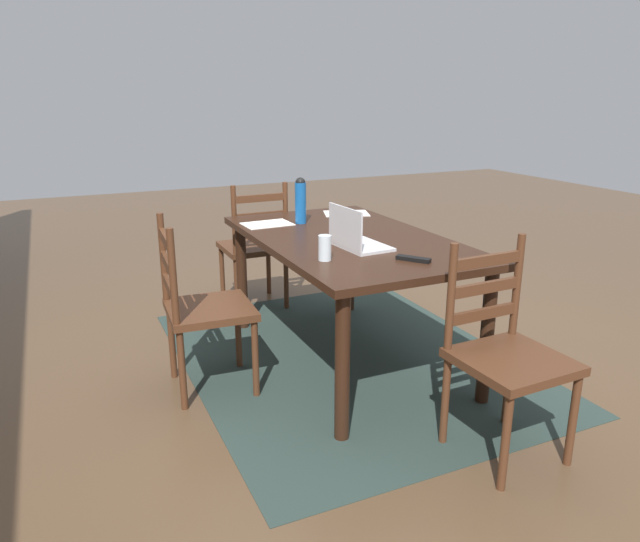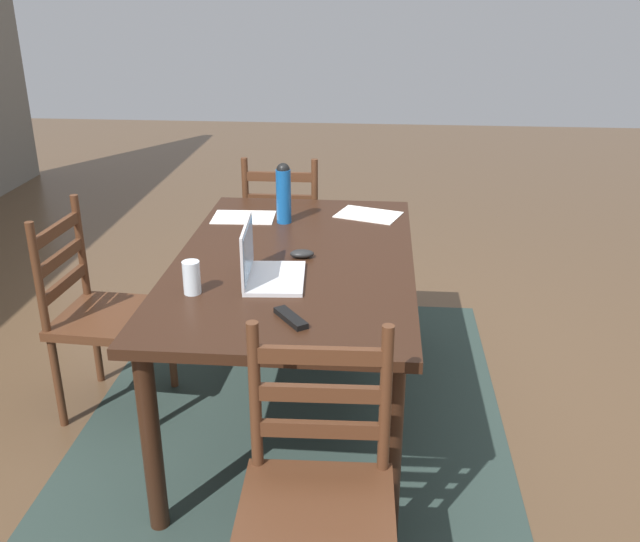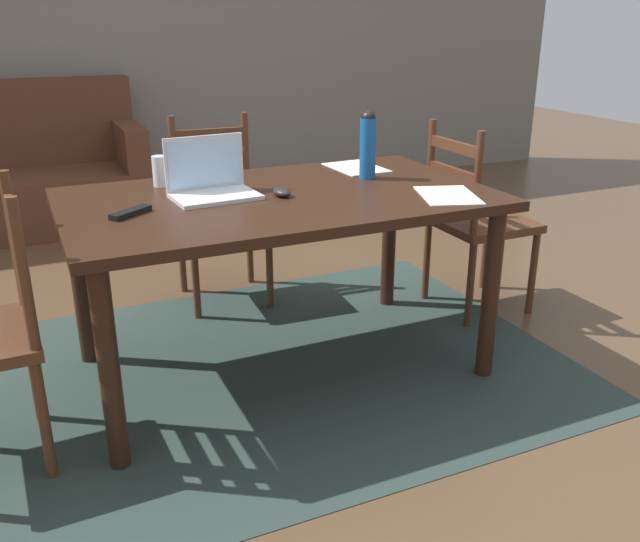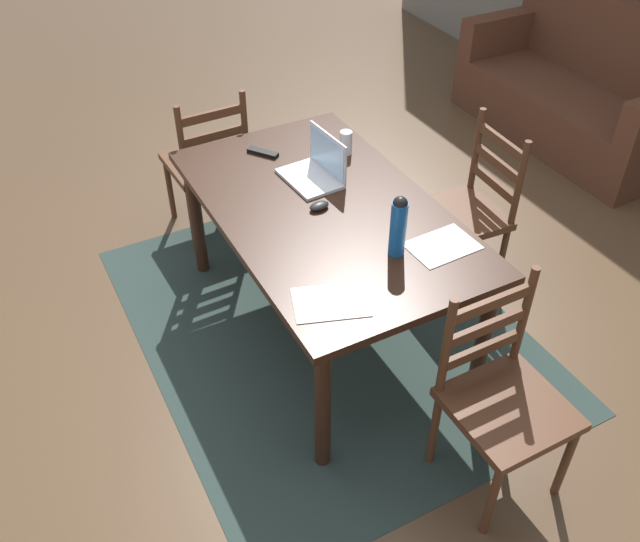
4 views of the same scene
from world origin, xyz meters
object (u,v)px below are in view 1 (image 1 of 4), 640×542
(drinking_glass, at_px, (325,248))
(dining_table, at_px, (348,252))
(water_bottle, at_px, (301,200))
(computer_mouse, at_px, (353,233))
(chair_right_far, at_px, (254,247))
(laptop, at_px, (355,238))
(chair_far_head, at_px, (202,308))
(tv_remote, at_px, (413,259))
(chair_left_near, at_px, (505,355))

(drinking_glass, bearing_deg, dining_table, -40.26)
(water_bottle, height_order, computer_mouse, water_bottle)
(dining_table, bearing_deg, chair_right_far, 9.94)
(chair_right_far, relative_size, laptop, 2.84)
(chair_far_head, height_order, water_bottle, water_bottle)
(chair_far_head, distance_m, drinking_glass, 0.76)
(computer_mouse, bearing_deg, tv_remote, 176.86)
(chair_right_far, relative_size, drinking_glass, 7.60)
(dining_table, relative_size, water_bottle, 5.80)
(dining_table, xyz_separation_m, water_bottle, (0.45, 0.10, 0.24))
(dining_table, bearing_deg, chair_far_head, 89.83)
(chair_right_far, height_order, tv_remote, chair_right_far)
(dining_table, relative_size, drinking_glass, 13.33)
(chair_right_far, relative_size, water_bottle, 3.31)
(tv_remote, bearing_deg, chair_far_head, -68.24)
(laptop, bearing_deg, chair_right_far, 4.44)
(chair_far_head, distance_m, chair_left_near, 1.54)
(chair_far_head, xyz_separation_m, tv_remote, (-0.59, -0.92, 0.31))
(drinking_glass, bearing_deg, water_bottle, -15.12)
(dining_table, distance_m, water_bottle, 0.52)
(chair_left_near, height_order, water_bottle, water_bottle)
(computer_mouse, bearing_deg, chair_right_far, 5.82)
(laptop, bearing_deg, drinking_glass, 120.67)
(dining_table, height_order, tv_remote, tv_remote)
(chair_right_far, bearing_deg, computer_mouse, -168.48)
(chair_left_near, relative_size, water_bottle, 3.31)
(drinking_glass, height_order, tv_remote, drinking_glass)
(chair_left_near, height_order, laptop, laptop)
(dining_table, relative_size, chair_left_near, 1.75)
(laptop, height_order, water_bottle, water_bottle)
(laptop, bearing_deg, chair_far_head, 72.05)
(chair_far_head, relative_size, computer_mouse, 9.50)
(dining_table, distance_m, chair_left_near, 1.16)
(dining_table, bearing_deg, chair_left_near, -170.12)
(computer_mouse, xyz_separation_m, tv_remote, (-0.59, -0.03, -0.01))
(tv_remote, bearing_deg, water_bottle, -116.88)
(dining_table, xyz_separation_m, laptop, (-0.25, 0.09, 0.15))
(chair_right_far, bearing_deg, chair_far_head, 149.22)
(chair_far_head, distance_m, laptop, 0.89)
(laptop, distance_m, water_bottle, 0.70)
(chair_left_near, bearing_deg, chair_right_far, 9.91)
(chair_far_head, xyz_separation_m, chair_left_near, (-1.12, -1.06, 0.00))
(water_bottle, relative_size, drinking_glass, 2.30)
(dining_table, bearing_deg, water_bottle, 13.00)
(chair_left_near, relative_size, computer_mouse, 9.50)
(chair_far_head, relative_size, laptop, 2.84)
(water_bottle, distance_m, computer_mouse, 0.49)
(chair_right_far, bearing_deg, laptop, -175.56)
(water_bottle, bearing_deg, dining_table, -167.00)
(dining_table, distance_m, drinking_glass, 0.53)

